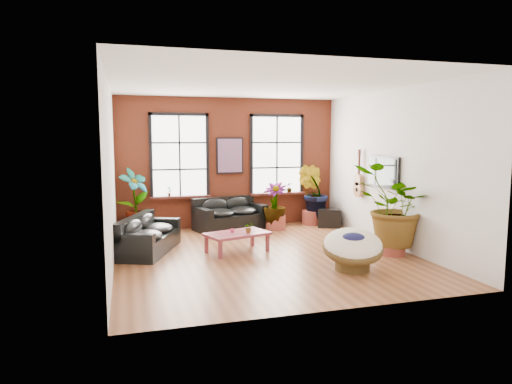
# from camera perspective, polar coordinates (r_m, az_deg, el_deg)

# --- Properties ---
(room) EXTENTS (6.04, 6.54, 3.54)m
(room) POSITION_cam_1_polar(r_m,az_deg,el_deg) (9.48, 0.76, 2.67)
(room) COLOR brown
(room) RESTS_ON ground
(sofa_back) EXTENTS (2.02, 1.38, 0.85)m
(sofa_back) POSITION_cam_1_polar(r_m,az_deg,el_deg) (12.19, -3.36, -2.88)
(sofa_back) COLOR black
(sofa_back) RESTS_ON ground
(sofa_left) EXTENTS (1.50, 2.12, 0.77)m
(sofa_left) POSITION_cam_1_polar(r_m,az_deg,el_deg) (10.03, -13.48, -5.36)
(sofa_left) COLOR black
(sofa_left) RESTS_ON ground
(coffee_table) EXTENTS (1.48, 1.11, 0.51)m
(coffee_table) POSITION_cam_1_polar(r_m,az_deg,el_deg) (9.76, -2.38, -5.37)
(coffee_table) COLOR maroon
(coffee_table) RESTS_ON ground
(papasan_chair) EXTENTS (1.44, 1.44, 0.83)m
(papasan_chair) POSITION_cam_1_polar(r_m,az_deg,el_deg) (8.61, 12.01, -6.79)
(papasan_chair) COLOR brown
(papasan_chair) RESTS_ON ground
(poster) EXTENTS (0.74, 0.06, 0.98)m
(poster) POSITION_cam_1_polar(r_m,az_deg,el_deg) (12.40, -3.30, 4.57)
(poster) COLOR black
(poster) RESTS_ON room
(tv_wall_unit) EXTENTS (0.13, 1.86, 1.20)m
(tv_wall_unit) POSITION_cam_1_polar(r_m,az_deg,el_deg) (11.10, 14.73, 1.99)
(tv_wall_unit) COLOR black
(tv_wall_unit) RESTS_ON room
(media_box) EXTENTS (0.75, 0.69, 0.50)m
(media_box) POSITION_cam_1_polar(r_m,az_deg,el_deg) (12.68, 9.11, -3.19)
(media_box) COLOR black
(media_box) RESTS_ON ground
(pot_back_left) EXTENTS (0.54, 0.54, 0.36)m
(pot_back_left) POSITION_cam_1_polar(r_m,az_deg,el_deg) (11.93, -14.70, -4.29)
(pot_back_left) COLOR brown
(pot_back_left) RESTS_ON ground
(pot_back_right) EXTENTS (0.64, 0.64, 0.39)m
(pot_back_right) POSITION_cam_1_polar(r_m,az_deg,el_deg) (12.98, 6.98, -3.17)
(pot_back_right) COLOR brown
(pot_back_right) RESTS_ON ground
(pot_right_wall) EXTENTS (0.66, 0.66, 0.39)m
(pot_right_wall) POSITION_cam_1_polar(r_m,az_deg,el_deg) (9.99, 16.69, -6.42)
(pot_right_wall) COLOR brown
(pot_right_wall) RESTS_ON ground
(pot_mid) EXTENTS (0.56, 0.56, 0.38)m
(pot_mid) POSITION_cam_1_polar(r_m,az_deg,el_deg) (12.19, 2.47, -3.79)
(pot_mid) COLOR brown
(pot_mid) RESTS_ON ground
(floor_plant_back_left) EXTENTS (0.98, 0.94, 1.54)m
(floor_plant_back_left) POSITION_cam_1_polar(r_m,az_deg,el_deg) (11.83, -14.91, -0.77)
(floor_plant_back_left) COLOR #234E14
(floor_plant_back_left) RESTS_ON ground
(floor_plant_back_right) EXTENTS (1.07, 1.04, 1.52)m
(floor_plant_back_right) POSITION_cam_1_polar(r_m,az_deg,el_deg) (12.90, 7.14, -0.02)
(floor_plant_back_right) COLOR #234E14
(floor_plant_back_right) RESTS_ON ground
(floor_plant_right_wall) EXTENTS (1.75, 1.58, 1.72)m
(floor_plant_right_wall) POSITION_cam_1_polar(r_m,az_deg,el_deg) (9.85, 16.82, -1.72)
(floor_plant_right_wall) COLOR #234E14
(floor_plant_right_wall) RESTS_ON ground
(floor_plant_mid) EXTENTS (0.87, 0.87, 1.12)m
(floor_plant_mid) POSITION_cam_1_polar(r_m,az_deg,el_deg) (12.08, 2.35, -1.45)
(floor_plant_mid) COLOR #234E14
(floor_plant_mid) RESTS_ON ground
(table_plant) EXTENTS (0.25, 0.23, 0.23)m
(table_plant) POSITION_cam_1_polar(r_m,az_deg,el_deg) (9.70, -0.93, -4.46)
(table_plant) COLOR #234E14
(table_plant) RESTS_ON coffee_table
(sill_plant_left) EXTENTS (0.17, 0.17, 0.27)m
(sill_plant_left) POSITION_cam_1_polar(r_m,az_deg,el_deg) (12.17, -10.81, 0.09)
(sill_plant_left) COLOR #234E14
(sill_plant_left) RESTS_ON room
(sill_plant_right) EXTENTS (0.19, 0.19, 0.27)m
(sill_plant_right) POSITION_cam_1_polar(r_m,az_deg,el_deg) (12.90, 4.17, 0.57)
(sill_plant_right) COLOR #234E14
(sill_plant_right) RESTS_ON room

